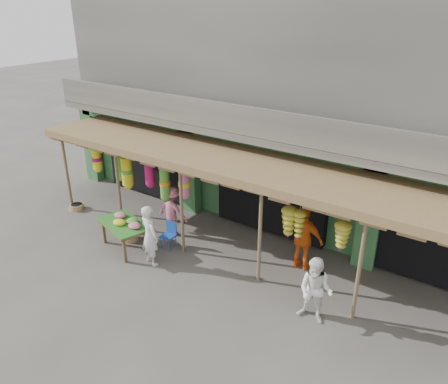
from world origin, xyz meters
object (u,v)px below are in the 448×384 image
Objects in this scene: flower_table at (124,224)px; person_vendor at (304,238)px; blue_chair at (169,233)px; person_shopper at (172,211)px; person_right at (315,291)px; person_front at (150,235)px.

person_vendor reaches higher than flower_table.
blue_chair is at bearing 56.23° from flower_table.
person_vendor is at bearing -176.55° from person_shopper.
person_right is (4.79, -0.58, 0.36)m from blue_chair.
person_shopper is at bearing 85.83° from flower_table.
person_vendor is (3.66, 1.19, 0.47)m from blue_chair.
person_front is at bearing -80.56° from blue_chair.
person_vendor is at bearing 118.63° from person_right.
person_right is at bearing 162.58° from person_shopper.
blue_chair is 0.50× the size of person_shopper.
person_shopper is (0.56, 1.44, 0.00)m from flower_table.
person_front is (0.17, -0.95, 0.43)m from blue_chair.
person_right is at bearing -7.69° from blue_chair.
blue_chair is 4.83m from person_right.
person_front reaches higher than person_right.
flower_table is 1.31m from blue_chair.
person_right is at bearing -159.43° from person_front.
person_shopper reaches higher than flower_table.
person_right is 1.02× the size of person_shopper.
person_right is at bearing 121.90° from person_vendor.
person_vendor reaches higher than blue_chair.
person_vendor is 1.15× the size of person_shopper.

